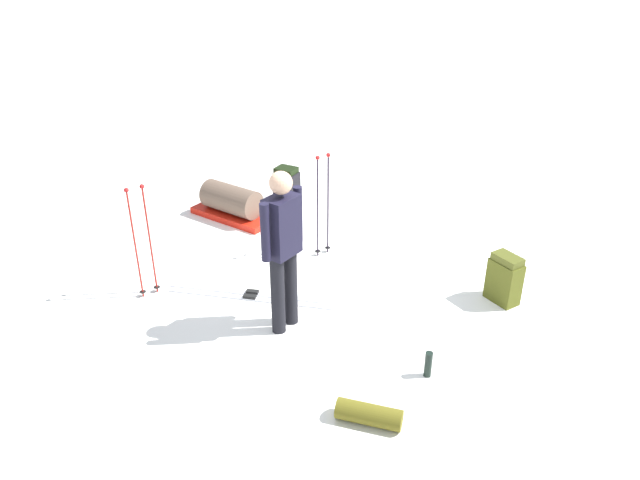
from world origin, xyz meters
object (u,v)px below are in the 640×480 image
Objects in this scene: skier_standing at (283,244)px; gear_sled at (232,203)px; ski_pair_near at (251,296)px; ski_poles_planted_near at (323,201)px; ski_poles_planted_far at (142,237)px; thermos_bottle at (428,364)px; sleeping_mat_rolled at (369,414)px; backpack_large_dark at (504,279)px; backpack_bright at (287,187)px.

skier_standing is 1.37× the size of gear_sled.
ski_pair_near is 1.33× the size of ski_poles_planted_near.
ski_poles_planted_far is 5.03× the size of thermos_bottle.
gear_sled is at bearing 93.25° from sleeping_mat_rolled.
ski_poles_planted_far is 1.05× the size of gear_sled.
thermos_bottle is at bearing -75.83° from gear_sled.
ski_poles_planted_near is at bearing 132.08° from backpack_large_dark.
sleeping_mat_rolled is at bearing -150.27° from backpack_large_dark.
sleeping_mat_rolled is (-0.62, -4.47, -0.19)m from backpack_bright.
ski_poles_planted_far reaches higher than sleeping_mat_rolled.
backpack_large_dark is at bearing -7.98° from skier_standing.
gear_sled is at bearing 121.32° from ski_poles_planted_near.
gear_sled is (-0.86, -0.20, -0.06)m from backpack_bright.
ski_poles_planted_far is (-3.64, 1.42, 0.45)m from backpack_large_dark.
skier_standing reaches higher than sleeping_mat_rolled.
ski_poles_planted_near is (1.09, 0.67, 0.72)m from ski_pair_near.
ski_poles_planted_far is (-1.05, 0.43, 0.71)m from ski_pair_near.
thermos_bottle is (0.12, -4.10, -0.15)m from backpack_bright.
ski_pair_near is 3.09× the size of backpack_large_dark.
skier_standing is at bearing -72.52° from ski_pair_near.
backpack_bright is at bearing 13.01° from gear_sled.
backpack_large_dark is at bearing 31.63° from thermos_bottle.
ski_poles_planted_near is 2.15m from ski_poles_planted_far.
ski_poles_planted_far is at bearing 120.22° from sleeping_mat_rolled.
backpack_large_dark is at bearing -47.92° from ski_poles_planted_near.
ski_poles_planted_far reaches higher than thermos_bottle.
thermos_bottle reaches higher than sleeping_mat_rolled.
ski_pair_near is 1.47m from ski_poles_planted_near.
thermos_bottle is (-1.37, -0.84, -0.15)m from backpack_large_dark.
skier_standing is at bearing 172.02° from backpack_large_dark.
ski_pair_near is at bearing 123.66° from thermos_bottle.
ski_pair_near is 2.20m from thermos_bottle.
backpack_large_dark is 1.03× the size of sleeping_mat_rolled.
sleeping_mat_rolled reaches higher than ski_pair_near.
ski_poles_planted_near is (-0.01, -1.60, 0.45)m from backpack_bright.
ski_pair_near is 3.03× the size of backpack_bright.
gear_sled is at bearing 89.46° from skier_standing.
ski_poles_planted_near reaches higher than gear_sled.
sleeping_mat_rolled is at bearing -86.75° from gear_sled.
ski_poles_planted_far is (-1.26, 1.08, -0.23)m from skier_standing.
skier_standing is at bearing -40.72° from ski_poles_planted_far.
ski_poles_planted_far is (-2.15, -1.84, 0.44)m from backpack_bright.
skier_standing is 2.50m from backpack_large_dark.
backpack_bright is 4.11m from thermos_bottle.
ski_poles_planted_near reaches higher than backpack_bright.
backpack_bright is 2.22× the size of thermos_bottle.
thermos_bottle is at bearing -87.00° from ski_poles_planted_near.
skier_standing is at bearing 130.72° from thermos_bottle.
skier_standing is 1.30× the size of ski_poles_planted_far.
backpack_large_dark is at bearing 29.73° from sleeping_mat_rolled.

